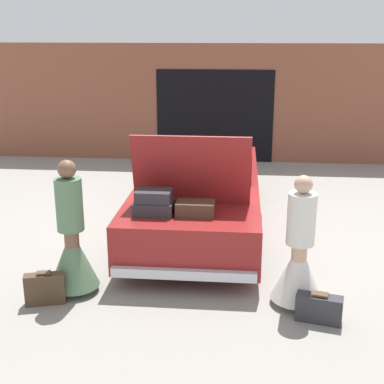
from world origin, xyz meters
name	(u,v)px	position (x,y,z in m)	size (l,w,h in m)	color
ground_plane	(199,225)	(0.00, 0.00, 0.00)	(40.00, 40.00, 0.00)	gray
garage_wall_back	(215,104)	(0.00, 4.60, 1.39)	(12.00, 0.14, 2.80)	brown
car	(199,191)	(0.00, 0.01, 0.59)	(1.91, 4.87, 1.81)	maroon
person_left	(72,246)	(-1.35, -2.44, 0.60)	(0.61, 0.61, 1.67)	brown
person_right	(299,260)	(1.35, -2.51, 0.56)	(0.62, 0.62, 1.58)	tan
suitcase_beside_left_person	(45,289)	(-1.60, -2.78, 0.19)	(0.49, 0.27, 0.41)	#473323
suitcase_beside_right_person	(319,308)	(1.56, -2.89, 0.16)	(0.53, 0.29, 0.34)	#2D2D33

